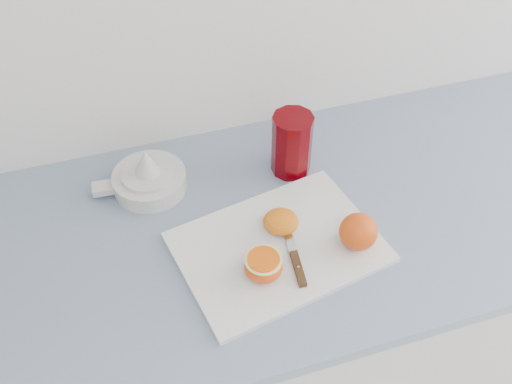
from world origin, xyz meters
The scene contains 8 objects.
counter centered at (-0.09, 1.70, 0.45)m, with size 2.43×0.64×0.89m.
cutting_board centered at (-0.06, 1.62, 0.90)m, with size 0.38×0.27×0.01m, color silver.
whole_orange centered at (0.09, 1.58, 0.94)m, with size 0.07×0.07×0.07m.
half_orange centered at (-0.10, 1.57, 0.92)m, with size 0.07×0.07×0.04m.
squeezed_shell centered at (-0.04, 1.67, 0.92)m, with size 0.07×0.07×0.03m.
paring_knife centered at (-0.04, 1.57, 0.91)m, with size 0.04×0.18×0.01m.
citrus_juicer centered at (-0.26, 1.86, 0.92)m, with size 0.20×0.15×0.10m.
red_tumbler centered at (0.04, 1.83, 0.96)m, with size 0.09×0.09×0.14m.
Camera 1 is at (-0.30, 0.99, 1.76)m, focal length 40.00 mm.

